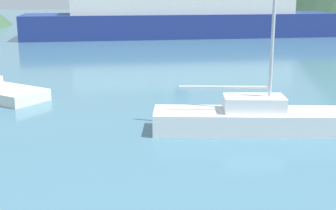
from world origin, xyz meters
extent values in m
cube|color=white|center=(2.44, 14.76, 0.40)|extent=(7.43, 1.87, 0.80)
cube|color=white|center=(2.44, 14.76, 1.08)|extent=(2.24, 1.28, 0.56)
cylinder|color=#BCBCC1|center=(1.33, 14.77, 1.70)|extent=(3.34, 0.13, 0.10)
cube|color=navy|center=(0.23, 50.59, 1.27)|extent=(35.04, 12.58, 2.55)
cube|color=silver|center=(0.23, 50.59, 4.02)|extent=(24.70, 9.79, 2.95)
camera|label=1|loc=(-0.47, -2.03, 5.19)|focal=50.00mm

